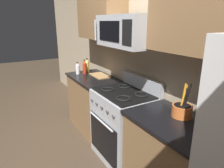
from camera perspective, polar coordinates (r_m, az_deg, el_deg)
wall_back at (r=2.62m, az=10.38°, el=6.79°), size 8.00×0.10×2.60m
counter_left at (r=3.40m, az=-5.18°, el=-5.41°), size 1.01×0.60×0.91m
range_oven at (r=2.69m, az=3.26°, el=-11.48°), size 0.76×0.65×1.09m
counter_right at (r=2.17m, az=16.11°, el=-20.56°), size 0.87×0.60×0.91m
microwave at (r=2.37m, az=4.31°, el=14.80°), size 0.80×0.44×0.35m
upper_cabinets_left at (r=3.21m, az=-3.35°, el=19.40°), size 1.00×0.34×0.75m
upper_cabinets_right at (r=1.85m, az=23.60°, el=19.57°), size 0.86×0.34×0.75m
utensil_crock at (r=2.01m, az=19.26°, el=-7.00°), size 0.19×0.19×0.32m
cutting_board at (r=3.31m, az=-3.48°, el=2.43°), size 0.39×0.23×0.02m
bottle_oil at (r=3.56m, az=-7.07°, el=5.15°), size 0.07×0.07×0.24m
bottle_vinegar at (r=3.45m, az=-9.73°, el=4.32°), size 0.07×0.07×0.21m
bottle_hot_sauce at (r=3.46m, az=-7.84°, el=4.73°), size 0.06×0.06×0.24m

